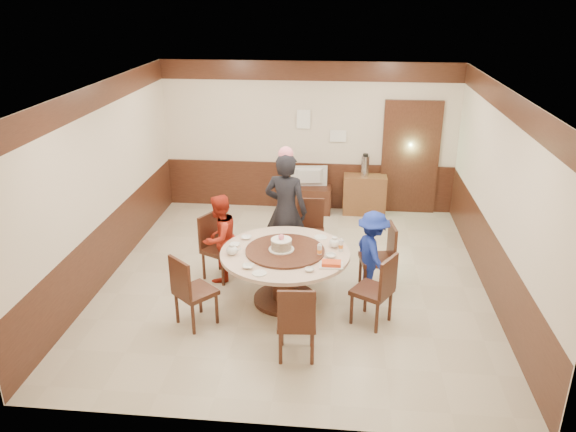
# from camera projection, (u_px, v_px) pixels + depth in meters

# --- Properties ---
(room) EXTENTS (6.00, 6.04, 2.84)m
(room) POSITION_uv_depth(u_px,v_px,m) (295.00, 211.00, 7.91)
(room) COLOR beige
(room) RESTS_ON ground
(banquet_table) EXTENTS (1.73, 1.73, 0.78)m
(banquet_table) POSITION_uv_depth(u_px,v_px,m) (285.00, 266.00, 7.54)
(banquet_table) COLOR #3C1E13
(banquet_table) RESTS_ON ground
(chair_0) EXTENTS (0.51, 0.50, 0.97)m
(chair_0) POSITION_uv_depth(u_px,v_px,m) (377.00, 269.00, 7.96)
(chair_0) COLOR #3C1E13
(chair_0) RESTS_ON ground
(chair_1) EXTENTS (0.46, 0.47, 0.97)m
(chair_1) POSITION_uv_depth(u_px,v_px,m) (310.00, 242.00, 8.79)
(chair_1) COLOR #3C1E13
(chair_1) RESTS_ON ground
(chair_2) EXTENTS (0.60, 0.59, 0.97)m
(chair_2) POSITION_uv_depth(u_px,v_px,m) (220.00, 258.00, 8.27)
(chair_2) COLOR #3C1E13
(chair_2) RESTS_ON ground
(chair_3) EXTENTS (0.62, 0.62, 0.97)m
(chair_3) POSITION_uv_depth(u_px,v_px,m) (195.00, 303.00, 7.10)
(chair_3) COLOR #3C1E13
(chair_3) RESTS_ON ground
(chair_4) EXTENTS (0.47, 0.48, 0.97)m
(chair_4) POSITION_uv_depth(u_px,v_px,m) (297.00, 333.00, 6.47)
(chair_4) COLOR #3C1E13
(chair_4) RESTS_ON ground
(chair_5) EXTENTS (0.61, 0.60, 0.97)m
(chair_5) POSITION_uv_depth(u_px,v_px,m) (373.00, 302.00, 7.12)
(chair_5) COLOR #3C1E13
(chair_5) RESTS_ON ground
(person_standing) EXTENTS (0.73, 0.56, 1.81)m
(person_standing) POSITION_uv_depth(u_px,v_px,m) (286.00, 211.00, 8.40)
(person_standing) COLOR black
(person_standing) RESTS_ON ground
(person_red) EXTENTS (0.73, 0.79, 1.30)m
(person_red) POSITION_uv_depth(u_px,v_px,m) (220.00, 238.00, 8.09)
(person_red) COLOR #B02917
(person_red) RESTS_ON ground
(person_blue) EXTENTS (0.71, 0.90, 1.21)m
(person_blue) POSITION_uv_depth(u_px,v_px,m) (372.00, 253.00, 7.74)
(person_blue) COLOR navy
(person_blue) RESTS_ON ground
(birthday_cake) EXTENTS (0.34, 0.34, 0.22)m
(birthday_cake) POSITION_uv_depth(u_px,v_px,m) (281.00, 244.00, 7.42)
(birthday_cake) COLOR white
(birthday_cake) RESTS_ON banquet_table
(teapot_left) EXTENTS (0.17, 0.15, 0.13)m
(teapot_left) POSITION_uv_depth(u_px,v_px,m) (232.00, 250.00, 7.35)
(teapot_left) COLOR white
(teapot_left) RESTS_ON banquet_table
(teapot_right) EXTENTS (0.17, 0.15, 0.13)m
(teapot_right) POSITION_uv_depth(u_px,v_px,m) (334.00, 243.00, 7.57)
(teapot_right) COLOR white
(teapot_right) RESTS_ON banquet_table
(bowl_0) EXTENTS (0.14, 0.14, 0.03)m
(bowl_0) POSITION_uv_depth(u_px,v_px,m) (246.00, 238.00, 7.83)
(bowl_0) COLOR white
(bowl_0) RESTS_ON banquet_table
(bowl_1) EXTENTS (0.12, 0.12, 0.04)m
(bowl_1) POSITION_uv_depth(u_px,v_px,m) (309.00, 270.00, 6.93)
(bowl_1) COLOR white
(bowl_1) RESTS_ON banquet_table
(bowl_2) EXTENTS (0.15, 0.15, 0.04)m
(bowl_2) POSITION_uv_depth(u_px,v_px,m) (248.00, 266.00, 7.02)
(bowl_2) COLOR white
(bowl_2) RESTS_ON banquet_table
(bowl_3) EXTENTS (0.14, 0.14, 0.04)m
(bowl_3) POSITION_uv_depth(u_px,v_px,m) (331.00, 256.00, 7.29)
(bowl_3) COLOR white
(bowl_3) RESTS_ON banquet_table
(bowl_4) EXTENTS (0.14, 0.14, 0.03)m
(bowl_4) POSITION_uv_depth(u_px,v_px,m) (235.00, 245.00, 7.62)
(bowl_4) COLOR white
(bowl_4) RESTS_ON banquet_table
(saucer_near) EXTENTS (0.18, 0.18, 0.01)m
(saucer_near) POSITION_uv_depth(u_px,v_px,m) (259.00, 273.00, 6.88)
(saucer_near) COLOR white
(saucer_near) RESTS_ON banquet_table
(saucer_far) EXTENTS (0.18, 0.18, 0.01)m
(saucer_far) POSITION_uv_depth(u_px,v_px,m) (321.00, 237.00, 7.87)
(saucer_far) COLOR white
(saucer_far) RESTS_ON banquet_table
(shrimp_platter) EXTENTS (0.30, 0.20, 0.06)m
(shrimp_platter) POSITION_uv_depth(u_px,v_px,m) (331.00, 264.00, 7.05)
(shrimp_platter) COLOR white
(shrimp_platter) RESTS_ON banquet_table
(bottle_0) EXTENTS (0.06, 0.06, 0.16)m
(bottle_0) POSITION_uv_depth(u_px,v_px,m) (319.00, 251.00, 7.30)
(bottle_0) COLOR white
(bottle_0) RESTS_ON banquet_table
(bottle_1) EXTENTS (0.06, 0.06, 0.16)m
(bottle_1) POSITION_uv_depth(u_px,v_px,m) (341.00, 246.00, 7.44)
(bottle_1) COLOR white
(bottle_1) RESTS_ON banquet_table
(tv_stand) EXTENTS (0.85, 0.45, 0.50)m
(tv_stand) POSITION_uv_depth(u_px,v_px,m) (309.00, 199.00, 10.74)
(tv_stand) COLOR #3C1E13
(tv_stand) RESTS_ON ground
(television) EXTENTS (0.70, 0.16, 0.40)m
(television) POSITION_uv_depth(u_px,v_px,m) (309.00, 177.00, 10.58)
(television) COLOR gray
(television) RESTS_ON tv_stand
(side_cabinet) EXTENTS (0.80, 0.40, 0.75)m
(side_cabinet) POSITION_uv_depth(u_px,v_px,m) (364.00, 194.00, 10.63)
(side_cabinet) COLOR brown
(side_cabinet) RESTS_ON ground
(thermos) EXTENTS (0.15, 0.15, 0.38)m
(thermos) POSITION_uv_depth(u_px,v_px,m) (365.00, 166.00, 10.42)
(thermos) COLOR silver
(thermos) RESTS_ON side_cabinet
(notice_left) EXTENTS (0.25, 0.00, 0.35)m
(notice_left) POSITION_uv_depth(u_px,v_px,m) (303.00, 119.00, 10.38)
(notice_left) COLOR white
(notice_left) RESTS_ON room
(notice_right) EXTENTS (0.30, 0.00, 0.22)m
(notice_right) POSITION_uv_depth(u_px,v_px,m) (338.00, 136.00, 10.43)
(notice_right) COLOR white
(notice_right) RESTS_ON room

